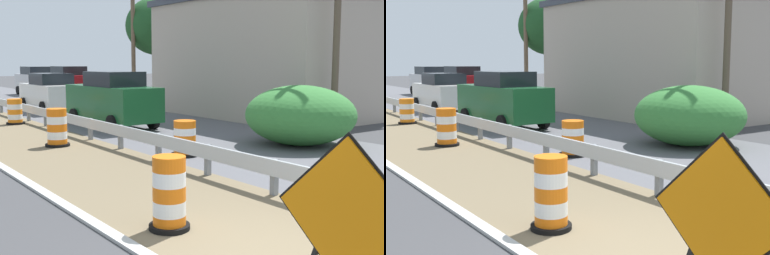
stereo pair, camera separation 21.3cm
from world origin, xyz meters
The scene contains 16 objects.
median_dirt_strip centered at (0.61, 0.00, 0.00)m, with size 3.62×120.00×0.01m, color #706047.
guardrail_median centered at (2.18, 1.35, 0.52)m, with size 0.18×53.89×0.71m.
warning_sign_diamond centered at (-0.59, -1.34, 1.04)m, with size 0.25×1.54×1.91m.
traffic_barrel_nearest centered at (-0.45, 1.93, 0.52)m, with size 0.63×0.63×1.14m.
traffic_barrel_close centered at (3.13, 6.61, 0.43)m, with size 0.75×0.75×0.96m.
traffic_barrel_mid centered at (0.92, 10.11, 0.52)m, with size 0.73×0.73×1.14m.
traffic_barrel_far centered at (1.46, 16.13, 0.46)m, with size 0.72×0.72×1.02m.
car_trailing_near_lane centered at (7.93, 32.40, 1.05)m, with size 2.10×4.74×2.11m.
car_lead_far_lane centered at (4.32, 13.16, 1.07)m, with size 2.07×4.76×2.14m.
car_mid_far_lane centered at (8.15, 26.69, 1.09)m, with size 2.06×4.77×2.18m.
car_trailing_far_lane centered at (4.51, 20.35, 0.97)m, with size 2.05×4.53×1.93m.
roadside_shop_near centered at (12.19, 12.79, 2.78)m, with size 6.54×10.71×5.54m.
utility_pole_near centered at (9.87, 7.01, 4.32)m, with size 0.24×1.80×8.33m.
utility_pole_mid centered at (9.82, 21.23, 4.08)m, with size 0.24×1.80×7.85m.
bush_roadside centered at (7.01, 6.02, 0.91)m, with size 3.33×3.33×1.82m, color #337533.
tree_roadside centered at (11.63, 21.49, 4.57)m, with size 3.83×3.83×6.32m.
Camera 1 is at (-4.47, -4.19, 2.56)m, focal length 46.54 mm.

